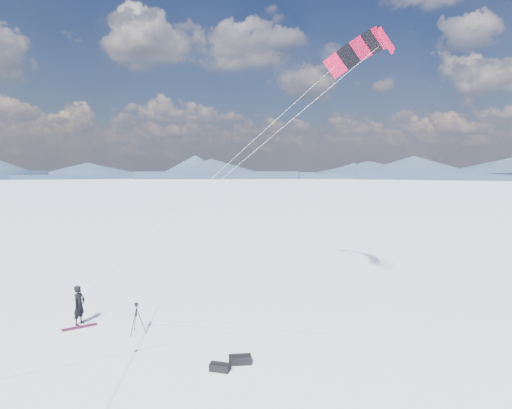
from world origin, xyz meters
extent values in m
plane|color=white|center=(0.00, 0.00, 0.00)|extent=(1800.00, 1800.00, 0.00)
cube|color=#1C2A3D|center=(199.52, 250.19, 2.07)|extent=(145.33, 128.71, 4.14)
cone|color=#1C2A3D|center=(199.52, 250.19, 4.14)|extent=(89.94, 89.94, 8.00)
cube|color=#1C2A3D|center=(116.91, 297.88, 2.07)|extent=(156.07, 96.69, 4.14)
cone|color=#1C2A3D|center=(116.91, 297.88, 4.14)|extent=(82.96, 82.96, 8.00)
cube|color=#1C2A3D|center=(23.91, 319.11, 2.07)|extent=(152.94, 56.08, 4.14)
cone|color=#1C2A3D|center=(23.91, 319.11, 4.14)|extent=(68.60, 68.60, 8.00)
cube|color=#1C2A3D|center=(-71.21, 311.98, 2.07)|extent=(156.25, 77.25, 4.14)
cone|color=#1C2A3D|center=(-71.21, 311.98, 4.14)|extent=(76.64, 76.64, 8.00)
cube|color=silver|center=(-3.30, -1.70, 0.00)|extent=(3.52, 7.29, 0.01)
cube|color=silver|center=(-1.60, 0.60, 0.00)|extent=(6.45, 7.79, 0.01)
cube|color=silver|center=(0.10, 2.90, 0.00)|extent=(11.66, 3.07, 0.01)
imported|color=black|center=(-2.91, 2.94, 0.00)|extent=(0.68, 0.79, 1.84)
cube|color=maroon|center=(-2.82, 2.50, 0.02)|extent=(1.52, 0.86, 0.04)
cylinder|color=black|center=(0.03, 1.23, 0.58)|extent=(0.43, 0.08, 1.18)
cylinder|color=black|center=(-0.25, 1.44, 0.58)|extent=(0.20, 0.41, 1.18)
cylinder|color=black|center=(-0.29, 1.09, 0.58)|extent=(0.28, 0.36, 1.18)
cylinder|color=black|center=(-0.17, 1.25, 0.98)|extent=(0.04, 0.04, 0.39)
cube|color=black|center=(-0.17, 1.25, 1.23)|extent=(0.09, 0.09, 0.06)
cube|color=black|center=(-0.17, 1.25, 1.34)|extent=(0.16, 0.12, 0.11)
cylinder|color=black|center=(-0.17, 1.35, 1.34)|extent=(0.08, 0.11, 0.08)
cube|color=black|center=(3.87, -2.45, 0.16)|extent=(0.86, 0.46, 0.31)
cylinder|color=black|center=(3.87, -2.45, 0.33)|extent=(0.80, 0.14, 0.08)
cube|color=black|center=(3.08, -2.89, 0.14)|extent=(0.81, 0.64, 0.27)
cylinder|color=black|center=(3.08, -2.89, 0.29)|extent=(0.66, 0.38, 0.08)
cube|color=red|center=(11.60, 1.81, 13.39)|extent=(1.35, 0.85, 1.47)
cube|color=black|center=(11.97, 2.59, 13.77)|extent=(1.18, 0.98, 1.34)
cube|color=red|center=(12.17, 3.52, 14.02)|extent=(0.99, 1.04, 1.19)
cube|color=black|center=(12.16, 4.51, 14.10)|extent=(1.00, 1.04, 1.03)
cube|color=red|center=(11.96, 5.47, 14.02)|extent=(1.18, 1.02, 1.19)
cube|color=black|center=(11.58, 6.34, 13.77)|extent=(1.34, 0.92, 1.34)
cube|color=red|center=(11.06, 7.03, 13.39)|extent=(1.47, 0.75, 1.47)
cylinder|color=#96959D|center=(4.34, 2.38, 7.29)|extent=(14.52, 1.15, 12.22)
cylinder|color=#96959D|center=(4.07, 4.98, 7.29)|extent=(13.99, 4.11, 12.22)
cylinder|color=black|center=(-2.91, 2.94, 1.18)|extent=(0.55, 0.09, 0.03)
camera|label=1|loc=(1.66, -17.69, 7.23)|focal=30.00mm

